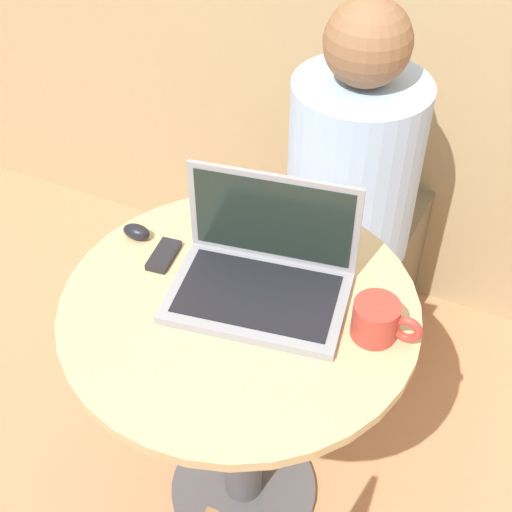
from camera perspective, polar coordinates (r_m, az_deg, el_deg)
ground_plane at (r=2.14m, az=-0.99°, el=-18.15°), size 12.00×12.00×0.00m
round_table at (r=1.68m, az=-1.22°, el=-9.01°), size 0.77×0.77×0.77m
laptop at (r=1.51m, az=0.54°, el=-1.22°), size 0.41×0.30×0.24m
cell_phone at (r=1.62m, az=-7.39°, el=0.06°), size 0.06×0.11×0.02m
computer_mouse at (r=1.68m, az=-9.54°, el=1.92°), size 0.07×0.04×0.04m
coffee_cup at (r=1.44m, az=9.74°, el=-5.09°), size 0.14×0.09×0.08m
person_seated at (r=2.17m, az=7.86°, el=2.99°), size 0.37×0.57×1.20m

